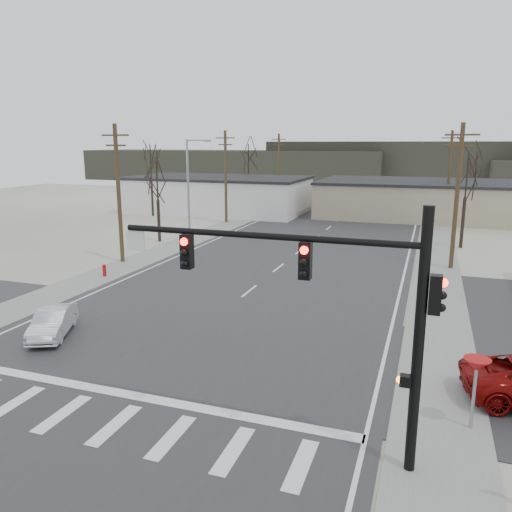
{
  "coord_description": "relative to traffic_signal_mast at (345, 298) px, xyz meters",
  "views": [
    {
      "loc": [
        9.82,
        -18.78,
        8.65
      ],
      "look_at": [
        0.99,
        6.4,
        2.6
      ],
      "focal_mm": 35.0,
      "sensor_mm": 36.0,
      "label": 1
    }
  ],
  "objects": [
    {
      "name": "ground",
      "position": [
        -7.89,
        6.2,
        -4.67
      ],
      "size": [
        140.0,
        140.0,
        0.0
      ],
      "primitive_type": "plane",
      "color": "silver",
      "rests_on": "ground"
    },
    {
      "name": "main_road",
      "position": [
        -7.89,
        21.2,
        -4.65
      ],
      "size": [
        18.0,
        110.0,
        0.05
      ],
      "primitive_type": "cube",
      "color": "#2A292C",
      "rests_on": "ground"
    },
    {
      "name": "cross_road",
      "position": [
        -7.89,
        6.2,
        -4.65
      ],
      "size": [
        90.0,
        10.0,
        0.04
      ],
      "primitive_type": "cube",
      "color": "#2A292C",
      "rests_on": "ground"
    },
    {
      "name": "sidewalk_left",
      "position": [
        -18.49,
        26.2,
        -4.64
      ],
      "size": [
        3.0,
        90.0,
        0.06
      ],
      "primitive_type": "cube",
      "color": "gray",
      "rests_on": "ground"
    },
    {
      "name": "sidewalk_right",
      "position": [
        2.71,
        26.2,
        -4.64
      ],
      "size": [
        3.0,
        90.0,
        0.06
      ],
      "primitive_type": "cube",
      "color": "gray",
      "rests_on": "ground"
    },
    {
      "name": "traffic_signal_mast",
      "position": [
        0.0,
        0.0,
        0.0
      ],
      "size": [
        8.95,
        0.43,
        7.2
      ],
      "color": "black",
      "rests_on": "ground"
    },
    {
      "name": "fire_hydrant",
      "position": [
        -18.09,
        14.2,
        -4.22
      ],
      "size": [
        0.24,
        0.24,
        0.87
      ],
      "color": "#A50C0C",
      "rests_on": "ground"
    },
    {
      "name": "yield_sign",
      "position": [
        3.61,
        2.7,
        -2.61
      ],
      "size": [
        0.8,
        0.8,
        2.35
      ],
      "color": "gray",
      "rests_on": "ground"
    },
    {
      "name": "building_left_far",
      "position": [
        -23.89,
        46.2,
        -2.42
      ],
      "size": [
        22.3,
        12.3,
        4.5
      ],
      "color": "silver",
      "rests_on": "ground"
    },
    {
      "name": "building_right_far",
      "position": [
        2.11,
        50.2,
        -2.52
      ],
      "size": [
        26.3,
        14.3,
        4.3
      ],
      "color": "tan",
      "rests_on": "ground"
    },
    {
      "name": "upole_left_b",
      "position": [
        -19.39,
        18.2,
        0.55
      ],
      "size": [
        2.2,
        0.3,
        10.0
      ],
      "color": "#4D3823",
      "rests_on": "ground"
    },
    {
      "name": "upole_left_c",
      "position": [
        -19.39,
        38.2,
        0.55
      ],
      "size": [
        2.2,
        0.3,
        10.0
      ],
      "color": "#4D3823",
      "rests_on": "ground"
    },
    {
      "name": "upole_left_d",
      "position": [
        -19.39,
        58.2,
        0.55
      ],
      "size": [
        2.2,
        0.3,
        10.0
      ],
      "color": "#4D3823",
      "rests_on": "ground"
    },
    {
      "name": "upole_right_a",
      "position": [
        3.61,
        24.2,
        0.55
      ],
      "size": [
        2.2,
        0.3,
        10.0
      ],
      "color": "#4D3823",
      "rests_on": "ground"
    },
    {
      "name": "upole_right_b",
      "position": [
        3.61,
        46.2,
        0.55
      ],
      "size": [
        2.2,
        0.3,
        10.0
      ],
      "color": "#4D3823",
      "rests_on": "ground"
    },
    {
      "name": "streetlight_main",
      "position": [
        -18.69,
        28.2,
        0.41
      ],
      "size": [
        2.4,
        0.25,
        9.0
      ],
      "color": "gray",
      "rests_on": "ground"
    },
    {
      "name": "tree_left_near",
      "position": [
        -20.89,
        26.2,
        0.55
      ],
      "size": [
        3.3,
        3.3,
        7.35
      ],
      "color": "#2F221D",
      "rests_on": "ground"
    },
    {
      "name": "tree_right_mid",
      "position": [
        4.61,
        32.2,
        1.26
      ],
      "size": [
        3.74,
        3.74,
        8.33
      ],
      "color": "#2F221D",
      "rests_on": "ground"
    },
    {
      "name": "tree_left_far",
      "position": [
        -21.89,
        52.2,
        1.61
      ],
      "size": [
        3.96,
        3.96,
        8.82
      ],
      "color": "#2F221D",
      "rests_on": "ground"
    },
    {
      "name": "tree_right_far",
      "position": [
        7.11,
        58.2,
        0.91
      ],
      "size": [
        3.52,
        3.52,
        7.84
      ],
      "color": "#2F221D",
      "rests_on": "ground"
    },
    {
      "name": "tree_left_mid",
      "position": [
        -29.89,
        40.2,
        1.61
      ],
      "size": [
        3.96,
        3.96,
        8.82
      ],
      "color": "#2F221D",
      "rests_on": "ground"
    },
    {
      "name": "hill_left",
      "position": [
        -42.89,
        98.2,
        -1.17
      ],
      "size": [
        70.0,
        18.0,
        7.0
      ],
      "primitive_type": "cube",
      "color": "#333026",
      "rests_on": "ground"
    },
    {
      "name": "hill_center",
      "position": [
        7.11,
        102.2,
        -0.17
      ],
      "size": [
        80.0,
        18.0,
        9.0
      ],
      "primitive_type": "cube",
      "color": "#333026",
      "rests_on": "ground"
    },
    {
      "name": "sedan_crossing",
      "position": [
        -13.95,
        4.65,
        -3.99
      ],
      "size": [
        2.85,
        4.06,
        1.27
      ],
      "primitive_type": "imported",
      "rotation": [
        0.0,
        0.0,
        0.44
      ],
      "color": "#ABAFB6",
      "rests_on": "main_road"
    },
    {
      "name": "car_far_a",
      "position": [
        -7.61,
        53.89,
        -3.93
      ],
      "size": [
        2.94,
        5.13,
        1.4
      ],
      "primitive_type": "imported",
      "rotation": [
        0.0,
        0.0,
        3.36
      ],
      "color": "black",
      "rests_on": "main_road"
    },
    {
      "name": "car_far_b",
      "position": [
        -8.9,
        63.38,
        -4.01
      ],
      "size": [
        2.11,
        3.82,
        1.23
      ],
      "primitive_type": "imported",
      "rotation": [
        0.0,
        0.0,
        -0.19
      ],
      "color": "black",
      "rests_on": "main_road"
    }
  ]
}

